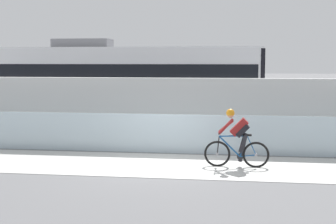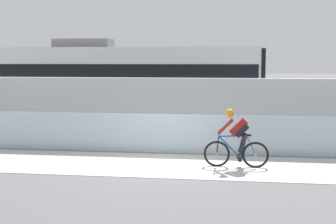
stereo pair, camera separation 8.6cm
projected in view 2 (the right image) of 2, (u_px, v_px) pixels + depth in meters
ground_plane at (158, 165)px, 13.93m from camera, size 200.00×200.00×0.00m
bike_path_deck at (158, 165)px, 13.93m from camera, size 32.00×3.20×0.01m
glass_parapet at (168, 134)px, 15.68m from camera, size 32.00×0.05×1.23m
concrete_barrier_wall at (176, 111)px, 17.40m from camera, size 32.00×0.36×2.31m
tram_rail_near at (184, 133)px, 19.96m from camera, size 32.00×0.08×0.01m
tram_rail_far at (188, 128)px, 21.37m from camera, size 32.00×0.08×0.01m
tram at (129, 85)px, 20.82m from camera, size 11.06×2.54×3.81m
cyclist_on_bike at (236, 139)px, 13.53m from camera, size 1.77×0.58×1.61m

